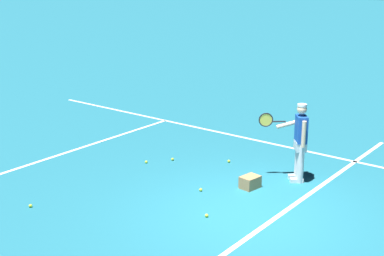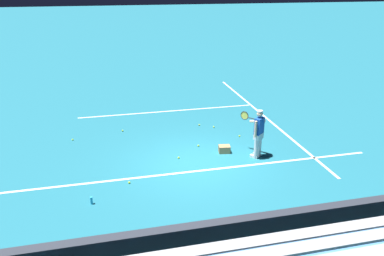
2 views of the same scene
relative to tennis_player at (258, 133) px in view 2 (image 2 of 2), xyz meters
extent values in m
plane|color=#1E6B7F|center=(-2.18, -0.05, -0.89)|extent=(160.00, 160.00, 0.00)
cube|color=white|center=(-2.18, -0.55, -0.89)|extent=(12.00, 0.10, 0.01)
cube|color=white|center=(1.93, 3.95, -0.89)|extent=(0.10, 12.00, 0.01)
cube|color=white|center=(-2.18, 5.45, -0.89)|extent=(8.22, 0.10, 0.01)
cube|color=#2D333D|center=(-2.18, -4.75, -0.34)|extent=(23.58, 0.24, 1.10)
cube|color=silver|center=(-1.64, -4.63, -0.29)|extent=(2.80, 0.01, 0.44)
cube|color=#4C89CC|center=(-2.18, -5.75, 0.29)|extent=(21.95, 0.40, 0.12)
cube|color=#9EA3A8|center=(-2.18, -6.03, 0.43)|extent=(22.40, 0.24, 0.45)
cube|color=#4C89CC|center=(-2.18, -6.55, 0.74)|extent=(21.95, 0.40, 0.12)
cylinder|color=silver|center=(-0.07, -0.10, -0.45)|extent=(0.15, 0.15, 0.88)
cylinder|color=silver|center=(0.10, 0.04, -0.45)|extent=(0.15, 0.15, 0.88)
cube|color=white|center=(-0.11, -0.05, -0.85)|extent=(0.26, 0.29, 0.09)
cube|color=white|center=(0.06, 0.09, -0.85)|extent=(0.26, 0.29, 0.09)
cube|color=silver|center=(0.01, -0.03, -0.09)|extent=(0.40, 0.39, 0.20)
cube|color=#194CB2|center=(0.01, -0.03, 0.28)|extent=(0.41, 0.39, 0.58)
sphere|color=beige|center=(0.01, -0.02, 0.71)|extent=(0.21, 0.21, 0.21)
cylinder|color=white|center=(0.01, -0.02, 0.80)|extent=(0.20, 0.20, 0.05)
cylinder|color=beige|center=(-0.18, -0.18, 0.24)|extent=(0.09, 0.09, 0.56)
cylinder|color=beige|center=(0.08, 0.28, 0.33)|extent=(0.44, 0.51, 0.24)
cylinder|color=black|center=(-0.08, 0.47, 0.38)|extent=(0.21, 0.25, 0.03)
torus|color=black|center=(-0.25, 0.69, 0.42)|extent=(0.22, 0.26, 0.31)
cylinder|color=#D6D14C|center=(-0.25, 0.69, 0.42)|extent=(0.18, 0.21, 0.27)
cube|color=#A87F51|center=(-0.99, 0.58, -0.76)|extent=(0.44, 0.36, 0.26)
sphere|color=#CCE533|center=(-1.77, 1.29, -0.86)|extent=(0.07, 0.07, 0.07)
sphere|color=#CCE533|center=(-6.36, 2.93, -0.86)|extent=(0.07, 0.07, 0.07)
sphere|color=#CCE533|center=(-1.22, 3.33, -0.86)|extent=(0.07, 0.07, 0.07)
sphere|color=#CCE533|center=(0.03, 1.81, -0.86)|extent=(0.07, 0.07, 0.07)
sphere|color=#CCE533|center=(-0.69, 2.96, -0.86)|extent=(0.07, 0.07, 0.07)
sphere|color=#CCE533|center=(-4.48, -0.85, -0.86)|extent=(0.07, 0.07, 0.07)
sphere|color=#CCE533|center=(-2.68, 0.47, -0.86)|extent=(0.07, 0.07, 0.07)
sphere|color=#CCE533|center=(-4.43, 3.42, -0.86)|extent=(0.07, 0.07, 0.07)
cylinder|color=#33B2E5|center=(-5.57, -1.73, -0.78)|extent=(0.07, 0.07, 0.22)
camera|label=1|loc=(-9.99, -4.86, 3.49)|focal=50.00mm
camera|label=2|loc=(-4.87, -10.95, 4.92)|focal=35.00mm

